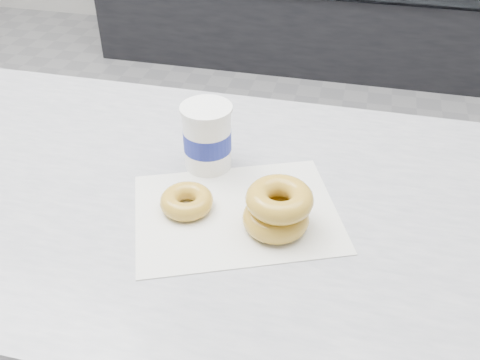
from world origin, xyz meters
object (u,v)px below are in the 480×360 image
(counter, at_px, (113,328))
(donut_stack, at_px, (278,209))
(donut_single, at_px, (187,201))
(coffee_cup, at_px, (207,136))

(counter, relative_size, donut_stack, 21.41)
(counter, xyz_separation_m, donut_stack, (0.39, -0.06, 0.49))
(counter, distance_m, donut_single, 0.52)
(donut_single, distance_m, donut_stack, 0.16)
(donut_single, xyz_separation_m, coffee_cup, (-0.00, 0.13, 0.05))
(coffee_cup, bearing_deg, counter, -155.95)
(donut_single, height_order, donut_stack, donut_stack)
(donut_stack, distance_m, coffee_cup, 0.22)
(counter, xyz_separation_m, donut_single, (0.23, -0.05, 0.47))
(counter, bearing_deg, donut_stack, -8.30)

